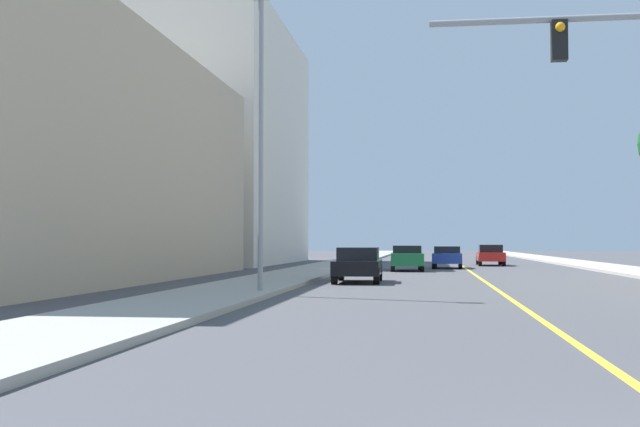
% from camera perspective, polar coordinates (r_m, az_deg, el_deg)
% --- Properties ---
extents(ground, '(192.00, 192.00, 0.00)m').
position_cam_1_polar(ground, '(46.57, 10.70, -4.03)').
color(ground, '#47474C').
extents(sidewalk_left, '(3.29, 168.00, 0.15)m').
position_cam_1_polar(sidewalk_left, '(46.91, 0.40, -3.96)').
color(sidewalk_left, '#9E9B93').
rests_on(sidewalk_left, ground).
extents(sidewalk_right, '(3.29, 168.00, 0.15)m').
position_cam_1_polar(sidewalk_right, '(47.72, 20.83, -3.79)').
color(sidewalk_right, '#B2ADA3').
rests_on(sidewalk_right, ground).
extents(lane_marking_center, '(0.16, 144.00, 0.01)m').
position_cam_1_polar(lane_marking_center, '(46.57, 10.70, -4.02)').
color(lane_marking_center, yellow).
rests_on(lane_marking_center, ground).
extents(building_left_far, '(15.22, 21.88, 17.74)m').
position_cam_1_polar(building_left_far, '(60.14, -9.67, 4.87)').
color(building_left_far, silver).
rests_on(building_left_far, ground).
extents(street_lamp, '(0.56, 0.28, 8.99)m').
position_cam_1_polar(street_lamp, '(23.53, -4.37, 6.42)').
color(street_lamp, gray).
rests_on(street_lamp, sidewalk_left).
extents(car_green, '(1.91, 4.28, 1.40)m').
position_cam_1_polar(car_green, '(43.30, 6.39, -3.23)').
color(car_green, '#196638').
rests_on(car_green, ground).
extents(car_black, '(1.89, 4.17, 1.38)m').
position_cam_1_polar(car_black, '(30.76, 2.81, -3.71)').
color(car_black, black).
rests_on(car_black, ground).
extents(car_blue, '(1.88, 4.13, 1.33)m').
position_cam_1_polar(car_blue, '(47.83, 9.32, -3.13)').
color(car_blue, '#1E389E').
rests_on(car_blue, ground).
extents(car_red, '(1.83, 4.60, 1.41)m').
position_cam_1_polar(car_red, '(54.12, 12.38, -2.97)').
color(car_red, red).
rests_on(car_red, ground).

